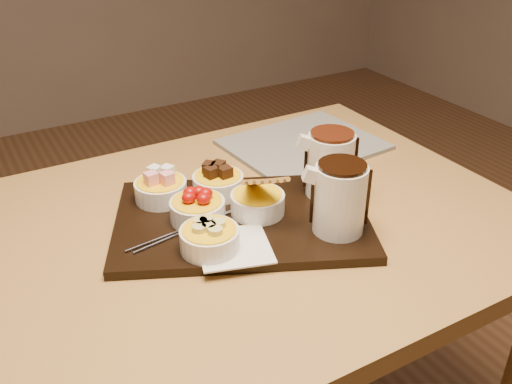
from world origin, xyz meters
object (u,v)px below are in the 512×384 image
serving_board (242,220)px  newspaper (303,145)px  pitcher_dark_chocolate (340,199)px  pitcher_milk_chocolate (330,165)px  dining_table (209,273)px  bowl_strawberries (198,210)px

serving_board → newspaper: 0.37m
serving_board → pitcher_dark_chocolate: pitcher_dark_chocolate is taller
pitcher_dark_chocolate → pitcher_milk_chocolate: same height
dining_table → serving_board: (0.06, -0.02, 0.11)m
bowl_strawberries → pitcher_milk_chocolate: size_ratio=0.81×
newspaper → dining_table: bearing=-153.6°
dining_table → newspaper: bearing=31.0°
dining_table → bowl_strawberries: 0.14m
serving_board → bowl_strawberries: (-0.07, 0.03, 0.03)m
pitcher_dark_chocolate → pitcher_milk_chocolate: 0.13m
pitcher_dark_chocolate → pitcher_milk_chocolate: size_ratio=1.00×
pitcher_milk_chocolate → newspaper: 0.27m
bowl_strawberries → pitcher_dark_chocolate: 0.25m
serving_board → pitcher_milk_chocolate: 0.20m
serving_board → pitcher_milk_chocolate: pitcher_milk_chocolate is taller
pitcher_dark_chocolate → newspaper: size_ratio=0.37×
dining_table → pitcher_dark_chocolate: 0.29m
dining_table → pitcher_milk_chocolate: pitcher_milk_chocolate is taller
serving_board → pitcher_dark_chocolate: bearing=-20.0°
bowl_strawberries → newspaper: bowl_strawberries is taller
serving_board → pitcher_milk_chocolate: (0.19, -0.01, 0.07)m
dining_table → serving_board: bearing=-13.2°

